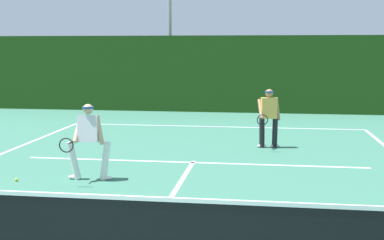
{
  "coord_description": "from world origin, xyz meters",
  "views": [
    {
      "loc": [
        1.63,
        -5.52,
        2.71
      ],
      "look_at": [
        -0.04,
        6.38,
        1.0
      ],
      "focal_mm": 47.93,
      "sensor_mm": 36.0,
      "label": 1
    }
  ],
  "objects_px": {
    "player_near": "(88,139)",
    "tennis_ball_extra": "(16,180)",
    "player_far": "(269,116)",
    "tennis_ball": "(20,212)"
  },
  "relations": [
    {
      "from": "player_near",
      "to": "player_far",
      "type": "relative_size",
      "value": 0.99
    },
    {
      "from": "player_near",
      "to": "tennis_ball_extra",
      "type": "distance_m",
      "value": 1.69
    },
    {
      "from": "player_far",
      "to": "tennis_ball",
      "type": "xyz_separation_m",
      "value": [
        -4.06,
        -6.27,
        -0.85
      ]
    },
    {
      "from": "player_near",
      "to": "tennis_ball_extra",
      "type": "relative_size",
      "value": 23.9
    },
    {
      "from": "player_near",
      "to": "tennis_ball_extra",
      "type": "bearing_deg",
      "value": 9.73
    },
    {
      "from": "player_near",
      "to": "tennis_ball_extra",
      "type": "height_order",
      "value": "player_near"
    },
    {
      "from": "player_near",
      "to": "player_far",
      "type": "xyz_separation_m",
      "value": [
        3.68,
        3.98,
        0.02
      ]
    },
    {
      "from": "tennis_ball",
      "to": "player_near",
      "type": "bearing_deg",
      "value": 80.55
    },
    {
      "from": "player_near",
      "to": "player_far",
      "type": "bearing_deg",
      "value": -135.97
    },
    {
      "from": "player_near",
      "to": "tennis_ball",
      "type": "bearing_deg",
      "value": 77.35
    }
  ]
}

